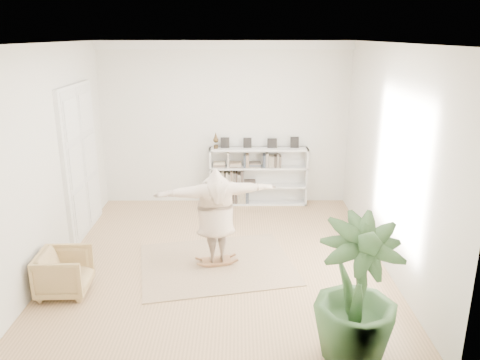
# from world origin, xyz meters

# --- Properties ---
(floor) EXTENTS (6.00, 6.00, 0.00)m
(floor) POSITION_xyz_m (0.00, 0.00, 0.00)
(floor) COLOR #9E7A51
(floor) RESTS_ON ground
(room_shell) EXTENTS (6.00, 6.00, 6.00)m
(room_shell) POSITION_xyz_m (0.00, 2.94, 3.51)
(room_shell) COLOR silver
(room_shell) RESTS_ON floor
(doors) EXTENTS (0.09, 1.78, 2.92)m
(doors) POSITION_xyz_m (-2.70, 1.30, 1.40)
(doors) COLOR white
(doors) RESTS_ON floor
(bookshelf) EXTENTS (2.20, 0.35, 1.64)m
(bookshelf) POSITION_xyz_m (0.74, 2.82, 0.64)
(bookshelf) COLOR silver
(bookshelf) RESTS_ON floor
(armchair) EXTENTS (0.76, 0.74, 0.67)m
(armchair) POSITION_xyz_m (-2.30, -1.07, 0.33)
(armchair) COLOR #A78258
(armchair) RESTS_ON floor
(rug) EXTENTS (2.86, 2.47, 0.02)m
(rug) POSITION_xyz_m (-0.07, -0.19, 0.01)
(rug) COLOR tan
(rug) RESTS_ON floor
(rocker_board) EXTENTS (0.53, 0.38, 0.10)m
(rocker_board) POSITION_xyz_m (-0.07, -0.19, 0.07)
(rocker_board) COLOR brown
(rocker_board) RESTS_ON rug
(person) EXTENTS (2.05, 0.93, 1.61)m
(person) POSITION_xyz_m (-0.07, -0.19, 0.93)
(person) COLOR #C2A891
(person) RESTS_ON rocker_board
(houseplant) EXTENTS (1.10, 1.10, 1.77)m
(houseplant) POSITION_xyz_m (1.66, -2.55, 0.88)
(houseplant) COLOR #31542A
(houseplant) RESTS_ON floor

